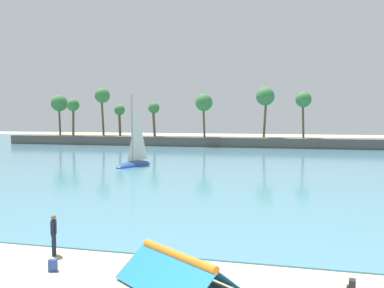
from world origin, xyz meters
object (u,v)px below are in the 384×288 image
backpack_by_trailer (53,265)px  sailboat_near_shore (134,159)px  folded_kite (178,264)px  person_at_waterline (54,234)px  backpack_near_kite (352,287)px

backpack_by_trailer → sailboat_near_shore: sailboat_near_shore is taller
folded_kite → person_at_waterline: 6.03m
folded_kite → backpack_near_kite: size_ratio=10.39×
folded_kite → person_at_waterline: bearing=162.3°
backpack_by_trailer → person_at_waterline: bearing=121.0°
backpack_by_trailer → sailboat_near_shore: size_ratio=0.05×
backpack_near_kite → backpack_by_trailer: same height
backpack_near_kite → backpack_by_trailer: bearing=-176.6°
folded_kite → sailboat_near_shore: 34.11m
folded_kite → sailboat_near_shore: bearing=114.2°
sailboat_near_shore → backpack_near_kite: bearing=-57.2°
folded_kite → backpack_near_kite: (5.51, 0.89, -0.56)m
person_at_waterline → sailboat_near_shore: (-8.22, 29.29, -0.06)m
person_at_waterline → sailboat_near_shore: bearing=105.7°
person_at_waterline → sailboat_near_shore: 30.42m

